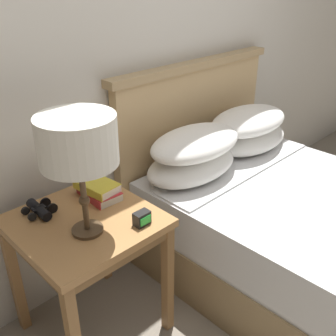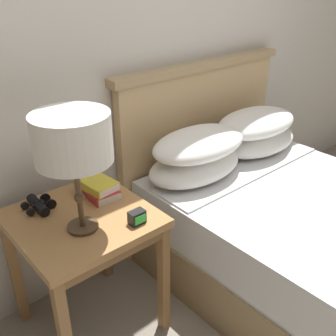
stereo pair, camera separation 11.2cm
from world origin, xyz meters
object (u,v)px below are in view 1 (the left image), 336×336
object	(u,v)px
binoculars_pair	(39,209)
alarm_clock	(142,218)
table_lamp	(78,143)
book_on_nightstand	(99,193)
book_stacked_on_top	(97,186)
nightstand	(86,235)
bed	(299,230)

from	to	relation	value
binoculars_pair	alarm_clock	bearing A→B (deg)	-54.54
table_lamp	binoculars_pair	xyz separation A→B (m)	(-0.08, 0.26, -0.37)
book_on_nightstand	binoculars_pair	world-z (taller)	binoculars_pair
book_on_nightstand	book_stacked_on_top	bearing A→B (deg)	152.50
nightstand	binoculars_pair	xyz separation A→B (m)	(-0.12, 0.17, 0.11)
nightstand	binoculars_pair	distance (m)	0.23
bed	binoculars_pair	size ratio (longest dim) A/B	11.61
nightstand	book_stacked_on_top	bearing A→B (deg)	36.27
book_stacked_on_top	alarm_clock	bearing A→B (deg)	-89.43
bed	book_stacked_on_top	world-z (taller)	bed
nightstand	bed	bearing A→B (deg)	-26.49
alarm_clock	book_stacked_on_top	bearing A→B (deg)	90.57
alarm_clock	binoculars_pair	bearing A→B (deg)	125.46
book_stacked_on_top	binoculars_pair	xyz separation A→B (m)	(-0.27, 0.06, -0.04)
bed	book_on_nightstand	size ratio (longest dim) A/B	8.50
book_stacked_on_top	binoculars_pair	distance (m)	0.28
book_on_nightstand	alarm_clock	size ratio (longest dim) A/B	3.12
book_on_nightstand	book_stacked_on_top	world-z (taller)	book_stacked_on_top
nightstand	book_on_nightstand	bearing A→B (deg)	34.10
binoculars_pair	book_on_nightstand	bearing A→B (deg)	-13.49
nightstand	table_lamp	world-z (taller)	table_lamp
bed	table_lamp	world-z (taller)	table_lamp
alarm_clock	book_on_nightstand	bearing A→B (deg)	89.29
book_on_nightstand	book_stacked_on_top	size ratio (longest dim) A/B	1.02
table_lamp	book_on_nightstand	distance (m)	0.47
book_stacked_on_top	table_lamp	bearing A→B (deg)	-134.21
nightstand	book_on_nightstand	distance (m)	0.22
bed	nightstand	bearing A→B (deg)	153.51
table_lamp	binoculars_pair	bearing A→B (deg)	106.87
book_stacked_on_top	book_on_nightstand	bearing A→B (deg)	-27.50
binoculars_pair	book_stacked_on_top	bearing A→B (deg)	-13.09
table_lamp	nightstand	bearing A→B (deg)	64.98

